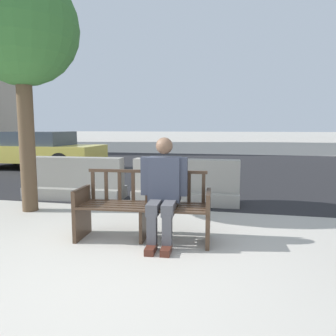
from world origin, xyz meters
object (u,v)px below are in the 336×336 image
seated_person (163,188)px  street_tree (21,30)px  street_bench (144,209)px  jersey_barrier_left (75,182)px  car_taxi_near (37,150)px  jersey_barrier_centre (186,185)px

seated_person → street_tree: bearing=158.1°
street_tree → street_bench: bearing=-23.3°
seated_person → street_bench: bearing=171.8°
jersey_barrier_left → car_taxi_near: car_taxi_near is taller
jersey_barrier_left → street_tree: street_tree is taller
jersey_barrier_centre → car_taxi_near: (-5.89, 4.09, 0.30)m
jersey_barrier_left → street_tree: (-0.29, -1.07, 2.67)m
jersey_barrier_centre → street_tree: size_ratio=0.51×
street_bench → street_tree: bearing=156.7°
jersey_barrier_centre → car_taxi_near: car_taxi_near is taller
jersey_barrier_left → street_bench: bearing=-45.3°
jersey_barrier_left → street_tree: size_ratio=0.51×
street_bench → jersey_barrier_centre: bearing=84.6°
seated_person → jersey_barrier_left: seated_person is taller
jersey_barrier_centre → street_tree: (-2.55, -1.14, 2.67)m
street_tree → jersey_barrier_centre: bearing=24.1°
jersey_barrier_centre → seated_person: bearing=-88.3°
street_bench → car_taxi_near: 8.45m
seated_person → jersey_barrier_left: 3.17m
jersey_barrier_centre → street_tree: bearing=-155.9°
jersey_barrier_centre → jersey_barrier_left: bearing=-178.2°
street_bench → street_tree: street_tree is taller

